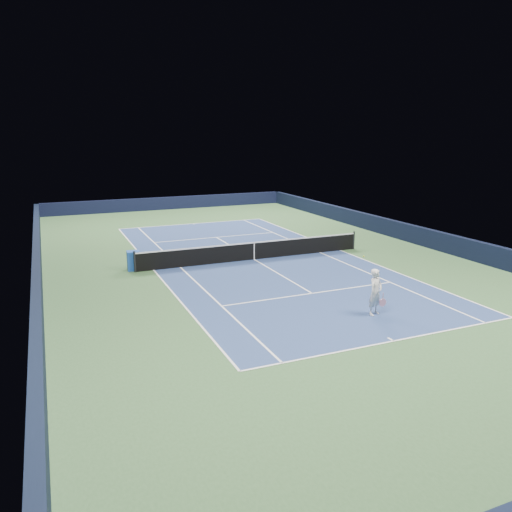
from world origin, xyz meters
name	(u,v)px	position (x,y,z in m)	size (l,w,h in m)	color
ground	(254,260)	(0.00, 0.00, 0.00)	(40.00, 40.00, 0.00)	#32542E
wall_far	(168,203)	(0.00, 19.82, 0.55)	(22.00, 0.35, 1.10)	black
wall_right	(414,234)	(10.82, 0.00, 0.55)	(0.35, 40.00, 1.10)	black
wall_left	(37,271)	(-10.82, 0.00, 0.55)	(0.35, 40.00, 1.10)	black
court_surface	(254,259)	(0.00, 0.00, 0.00)	(10.97, 23.77, 0.01)	navy
baseline_far	(193,224)	(0.00, 11.88, 0.01)	(10.97, 0.08, 0.00)	white
baseline_near	(394,341)	(0.00, -11.88, 0.01)	(10.97, 0.08, 0.00)	white
sideline_doubles_right	(340,250)	(5.49, 0.00, 0.01)	(0.08, 23.77, 0.00)	white
sideline_doubles_left	(154,270)	(-5.49, 0.00, 0.01)	(0.08, 23.77, 0.00)	white
sideline_singles_right	(320,252)	(4.12, 0.00, 0.01)	(0.08, 23.77, 0.00)	white
sideline_singles_left	(180,267)	(-4.12, 0.00, 0.01)	(0.08, 23.77, 0.00)	white
service_line_far	(216,237)	(0.00, 6.40, 0.01)	(8.23, 0.08, 0.00)	white
service_line_near	(312,293)	(0.00, -6.40, 0.01)	(8.23, 0.08, 0.00)	white
center_service_line	(254,259)	(0.00, 0.00, 0.01)	(0.08, 12.80, 0.00)	white
center_mark_far	(194,224)	(0.00, 11.73, 0.01)	(0.08, 0.30, 0.00)	white
center_mark_near	(391,339)	(0.00, -11.73, 0.01)	(0.08, 0.30, 0.00)	white
tennis_net	(254,251)	(0.00, 0.00, 0.50)	(12.90, 0.10, 1.07)	black
sponsor_cube	(133,261)	(-6.40, 0.41, 0.49)	(0.65, 0.60, 0.98)	#1C49AA
tennis_player	(376,292)	(0.91, -9.57, 0.90)	(0.86, 1.35, 2.07)	silver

